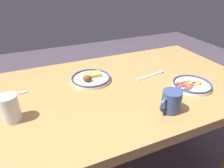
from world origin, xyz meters
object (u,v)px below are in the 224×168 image
at_px(coffee_mug, 171,101).
at_px(drinking_glass, 10,110).
at_px(tea_spoon, 155,74).
at_px(plate_near_main, 91,78).
at_px(fork_near, 9,95).
at_px(plate_center_pancakes, 192,84).

xyz_separation_m(coffee_mug, drinking_glass, (0.63, -0.20, 0.00)).
height_order(coffee_mug, tea_spoon, coffee_mug).
relative_size(plate_near_main, coffee_mug, 1.90).
bearing_deg(drinking_glass, fork_near, -84.87).
relative_size(coffee_mug, drinking_glass, 1.00).
xyz_separation_m(plate_near_main, tea_spoon, (-0.37, 0.08, -0.01)).
bearing_deg(fork_near, drinking_glass, 95.13).
bearing_deg(plate_near_main, drinking_glass, 26.41).
bearing_deg(drinking_glass, tea_spoon, -171.16).
relative_size(coffee_mug, tea_spoon, 0.57).
distance_m(plate_near_main, tea_spoon, 0.38).
height_order(coffee_mug, drinking_glass, drinking_glass).
bearing_deg(tea_spoon, coffee_mug, 66.54).
relative_size(plate_near_main, drinking_glass, 1.90).
bearing_deg(plate_near_main, fork_near, -1.34).
distance_m(coffee_mug, tea_spoon, 0.36).
relative_size(plate_center_pancakes, drinking_glass, 1.75).
relative_size(fork_near, tea_spoon, 0.89).
bearing_deg(plate_center_pancakes, drinking_glass, -5.18).
bearing_deg(coffee_mug, plate_near_main, -60.05).
relative_size(drinking_glass, fork_near, 0.64).
relative_size(plate_center_pancakes, coffee_mug, 1.75).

